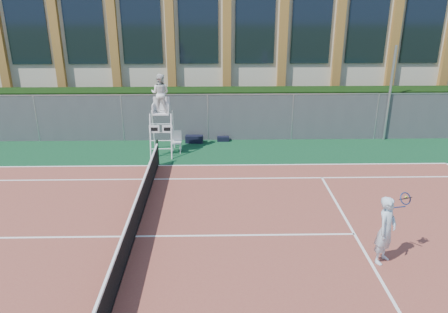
{
  "coord_description": "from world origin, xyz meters",
  "views": [
    {
      "loc": [
        2.35,
        -11.04,
        6.68
      ],
      "look_at": [
        2.64,
        3.0,
        1.35
      ],
      "focal_mm": 35.0,
      "sensor_mm": 36.0,
      "label": 1
    }
  ],
  "objects_px": {
    "umpire_chair": "(160,96)",
    "tennis_player": "(386,230)",
    "plastic_chair": "(176,140)",
    "steel_pole": "(390,94)"
  },
  "relations": [
    {
      "from": "plastic_chair",
      "to": "tennis_player",
      "type": "relative_size",
      "value": 0.51
    },
    {
      "from": "tennis_player",
      "to": "umpire_chair",
      "type": "bearing_deg",
      "value": 128.36
    },
    {
      "from": "umpire_chair",
      "to": "tennis_player",
      "type": "height_order",
      "value": "umpire_chair"
    },
    {
      "from": "umpire_chair",
      "to": "plastic_chair",
      "type": "relative_size",
      "value": 3.7
    },
    {
      "from": "plastic_chair",
      "to": "umpire_chair",
      "type": "bearing_deg",
      "value": -166.06
    },
    {
      "from": "steel_pole",
      "to": "plastic_chair",
      "type": "distance_m",
      "value": 10.07
    },
    {
      "from": "steel_pole",
      "to": "tennis_player",
      "type": "height_order",
      "value": "steel_pole"
    },
    {
      "from": "umpire_chair",
      "to": "tennis_player",
      "type": "distance_m",
      "value": 10.84
    },
    {
      "from": "steel_pole",
      "to": "tennis_player",
      "type": "distance_m",
      "value": 10.81
    },
    {
      "from": "umpire_chair",
      "to": "tennis_player",
      "type": "relative_size",
      "value": 1.91
    }
  ]
}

